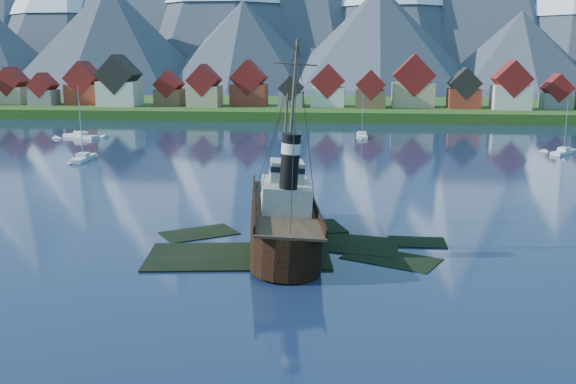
# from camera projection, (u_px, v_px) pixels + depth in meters

# --- Properties ---
(ground) EXTENTS (1400.00, 1400.00, 0.00)m
(ground) POSITION_uv_depth(u_px,v_px,m) (271.00, 252.00, 65.08)
(ground) COLOR #16223F
(ground) RESTS_ON ground
(shoal) EXTENTS (31.71, 21.24, 1.14)m
(shoal) POSITION_uv_depth(u_px,v_px,m) (291.00, 250.00, 67.05)
(shoal) COLOR black
(shoal) RESTS_ON ground
(shore_bank) EXTENTS (600.00, 80.00, 3.20)m
(shore_bank) POSITION_uv_depth(u_px,v_px,m) (335.00, 112.00, 230.37)
(shore_bank) COLOR #1D4212
(shore_bank) RESTS_ON ground
(seawall) EXTENTS (600.00, 2.50, 2.00)m
(seawall) POSITION_uv_depth(u_px,v_px,m) (331.00, 122.00, 193.42)
(seawall) COLOR #3F3D38
(seawall) RESTS_ON ground
(town) EXTENTS (250.96, 16.69, 17.30)m
(town) POSITION_uv_depth(u_px,v_px,m) (235.00, 88.00, 214.75)
(town) COLOR maroon
(town) RESTS_ON ground
(tugboat_wreck) EXTENTS (6.52, 28.11, 22.28)m
(tugboat_wreck) POSITION_uv_depth(u_px,v_px,m) (283.00, 215.00, 68.59)
(tugboat_wreck) COLOR black
(tugboat_wreck) RESTS_ON ground
(sailboat_a) EXTENTS (2.99, 9.42, 11.32)m
(sailboat_a) POSITION_uv_depth(u_px,v_px,m) (83.00, 159.00, 122.73)
(sailboat_a) COLOR silver
(sailboat_a) RESTS_ON ground
(sailboat_c) EXTENTS (10.18, 6.50, 12.96)m
(sailboat_c) POSITION_uv_depth(u_px,v_px,m) (81.00, 137.00, 155.96)
(sailboat_c) COLOR silver
(sailboat_c) RESTS_ON ground
(sailboat_d) EXTENTS (6.74, 7.50, 11.04)m
(sailboat_d) POSITION_uv_depth(u_px,v_px,m) (564.00, 153.00, 130.59)
(sailboat_d) COLOR silver
(sailboat_d) RESTS_ON ground
(sailboat_e) EXTENTS (2.72, 9.51, 10.93)m
(sailboat_e) POSITION_uv_depth(u_px,v_px,m) (362.00, 136.00, 157.54)
(sailboat_e) COLOR silver
(sailboat_e) RESTS_ON ground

